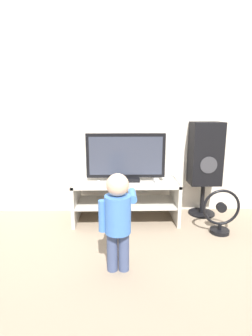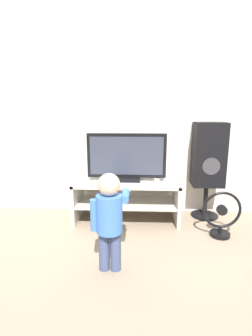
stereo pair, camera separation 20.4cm
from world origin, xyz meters
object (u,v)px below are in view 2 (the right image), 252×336
at_px(remote_primary, 98,182).
at_px(game_console, 157,182).
at_px(child, 110,214).
at_px(floor_fan, 221,216).
at_px(television, 127,158).
at_px(speaker_tower, 208,157).
at_px(remote_secondary, 110,184).

bearing_deg(remote_primary, game_console, -0.65).
relative_size(child, floor_fan, 1.68).
distance_m(television, speaker_tower, 0.95).
height_order(remote_secondary, floor_fan, remote_secondary).
relative_size(child, speaker_tower, 0.71).
bearing_deg(remote_primary, speaker_tower, 11.49).
height_order(game_console, child, child).
relative_size(remote_primary, floor_fan, 0.28).
xyz_separation_m(television, floor_fan, (0.97, -0.39, -0.52)).
bearing_deg(child, television, 85.24).
bearing_deg(remote_secondary, child, -84.01).
bearing_deg(child, floor_fan, 30.03).
distance_m(television, remote_secondary, 0.36).
xyz_separation_m(remote_secondary, speaker_tower, (1.11, 0.31, 0.25)).
xyz_separation_m(game_console, remote_secondary, (-0.51, -0.05, -0.01)).
bearing_deg(television, floor_fan, -21.98).
height_order(game_console, remote_primary, game_console).
distance_m(game_console, speaker_tower, 0.70).
bearing_deg(remote_secondary, speaker_tower, 15.39).
distance_m(television, game_console, 0.44).
height_order(child, floor_fan, child).
bearing_deg(speaker_tower, television, -172.57).
distance_m(television, floor_fan, 1.17).
distance_m(remote_secondary, speaker_tower, 1.18).
xyz_separation_m(television, child, (-0.08, -1.00, -0.26)).
bearing_deg(game_console, television, 157.87).
relative_size(game_console, speaker_tower, 0.16).
bearing_deg(child, remote_secondary, 95.99).
distance_m(child, floor_fan, 1.25).
relative_size(television, child, 1.11).
bearing_deg(television, game_console, -22.13).
height_order(remote_secondary, speaker_tower, speaker_tower).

